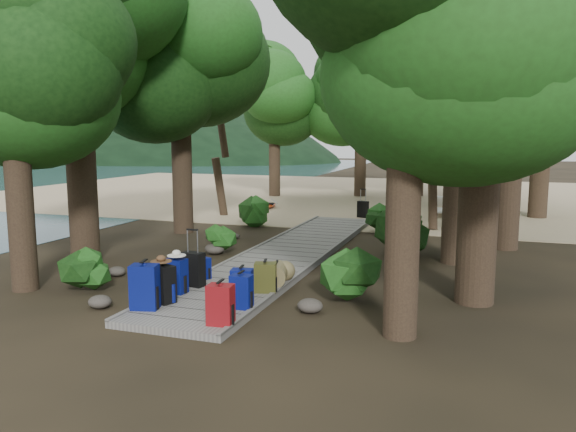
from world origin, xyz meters
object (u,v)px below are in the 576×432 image
at_px(backpack_right_c, 242,284).
at_px(sun_lounger, 442,207).
at_px(backpack_left_d, 202,267).
at_px(backpack_left_a, 145,284).
at_px(suitcase_on_boardwalk, 193,269).
at_px(lone_suitcase_on_sand, 363,209).
at_px(backpack_left_b, 163,282).
at_px(duffel_right_khaki, 276,274).
at_px(backpack_right_a, 221,303).
at_px(backpack_left_c, 176,274).
at_px(backpack_right_b, 241,290).
at_px(kayak, 270,205).
at_px(backpack_right_d, 265,276).

distance_m(backpack_right_c, sun_lounger, 13.05).
xyz_separation_m(backpack_left_d, sun_lounger, (3.96, 11.61, -0.01)).
bearing_deg(backpack_left_a, suitcase_on_boardwalk, 73.18).
bearing_deg(lone_suitcase_on_sand, suitcase_on_boardwalk, -77.54).
relative_size(backpack_left_b, sun_lounger, 0.35).
relative_size(duffel_right_khaki, suitcase_on_boardwalk, 0.95).
distance_m(backpack_left_b, suitcase_on_boardwalk, 1.12).
distance_m(duffel_right_khaki, lone_suitcase_on_sand, 10.13).
bearing_deg(sun_lounger, backpack_right_a, -102.39).
bearing_deg(sun_lounger, backpack_left_c, -109.92).
bearing_deg(duffel_right_khaki, backpack_right_b, -104.69).
distance_m(backpack_left_a, backpack_right_b, 1.61).
relative_size(lone_suitcase_on_sand, sun_lounger, 0.29).
bearing_deg(kayak, suitcase_on_boardwalk, -79.92).
height_order(backpack_left_a, backpack_left_b, backpack_left_a).
distance_m(backpack_right_b, backpack_right_c, 0.40).
relative_size(backpack_left_a, backpack_left_b, 1.15).
distance_m(backpack_left_d, sun_lounger, 12.27).
height_order(backpack_left_c, sun_lounger, backpack_left_c).
distance_m(lone_suitcase_on_sand, sun_lounger, 3.07).
xyz_separation_m(backpack_right_a, duffel_right_khaki, (0.01, 2.46, -0.14)).
xyz_separation_m(backpack_right_d, kayak, (-4.45, 11.98, -0.26)).
relative_size(backpack_left_d, backpack_right_c, 0.76).
distance_m(backpack_left_a, kayak, 13.90).
height_order(lone_suitcase_on_sand, sun_lounger, sun_lounger).
relative_size(backpack_left_a, backpack_right_a, 1.20).
bearing_deg(lone_suitcase_on_sand, backpack_right_a, -69.97).
bearing_deg(kayak, lone_suitcase_on_sand, -21.49).
bearing_deg(backpack_right_c, kayak, 97.35).
bearing_deg(backpack_left_b, backpack_right_d, 62.70).
distance_m(backpack_left_a, backpack_left_d, 2.12).
relative_size(backpack_left_d, duffel_right_khaki, 0.76).
bearing_deg(backpack_left_d, backpack_left_b, -63.10).
relative_size(backpack_left_c, kayak, 0.24).
distance_m(backpack_left_a, backpack_right_a, 1.57).
distance_m(backpack_right_b, lone_suitcase_on_sand, 11.73).
xyz_separation_m(backpack_left_d, backpack_right_a, (1.57, -2.42, 0.11)).
xyz_separation_m(backpack_left_a, backpack_right_d, (1.53, 1.61, -0.11)).
bearing_deg(sun_lounger, backpack_left_d, -111.57).
xyz_separation_m(backpack_right_a, backpack_right_c, (-0.18, 1.23, -0.03)).
height_order(backpack_right_c, kayak, backpack_right_c).
distance_m(suitcase_on_boardwalk, lone_suitcase_on_sand, 10.79).
xyz_separation_m(duffel_right_khaki, suitcase_on_boardwalk, (-1.48, -0.61, 0.12)).
height_order(backpack_left_b, backpack_left_d, backpack_left_b).
relative_size(backpack_right_b, suitcase_on_boardwalk, 0.96).
bearing_deg(backpack_left_d, backpack_right_d, 4.84).
relative_size(backpack_left_d, lone_suitcase_on_sand, 0.80).
height_order(backpack_left_b, backpack_right_a, backpack_left_b).
height_order(backpack_right_d, lone_suitcase_on_sand, backpack_right_d).
distance_m(backpack_left_b, backpack_right_b, 1.42).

